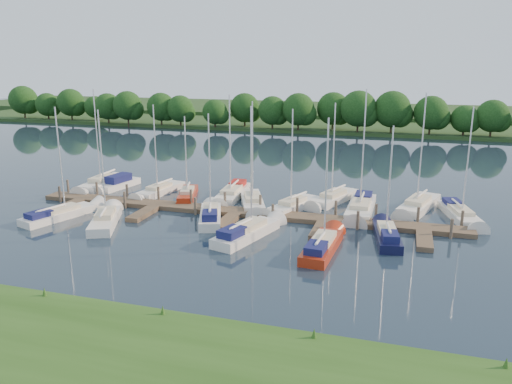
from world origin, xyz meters
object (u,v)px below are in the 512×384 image
(sailboat_n_0, at_px, (102,185))
(motorboat, at_px, (118,185))
(sailboat_s_2, at_px, (211,217))
(dock, at_px, (236,214))
(sailboat_n_5, at_px, (252,203))

(sailboat_n_0, bearing_deg, motorboat, -177.13)
(sailboat_n_0, height_order, sailboat_s_2, sailboat_n_0)
(dock, distance_m, sailboat_s_2, 2.45)
(dock, bearing_deg, motorboat, 159.21)
(sailboat_n_0, distance_m, motorboat, 1.83)
(dock, xyz_separation_m, motorboat, (-15.65, 5.94, 0.17))
(motorboat, relative_size, sailboat_s_2, 0.64)
(dock, distance_m, sailboat_n_0, 18.42)
(dock, distance_m, motorboat, 16.74)
(sailboat_n_5, xyz_separation_m, sailboat_s_2, (-2.17, -5.32, 0.07))
(sailboat_n_5, bearing_deg, sailboat_n_0, -29.03)
(dock, height_order, sailboat_n_0, sailboat_n_0)
(dock, bearing_deg, sailboat_n_0, 161.60)
(motorboat, xyz_separation_m, sailboat_s_2, (13.97, -7.72, -0.02))
(motorboat, bearing_deg, sailboat_n_0, 14.30)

